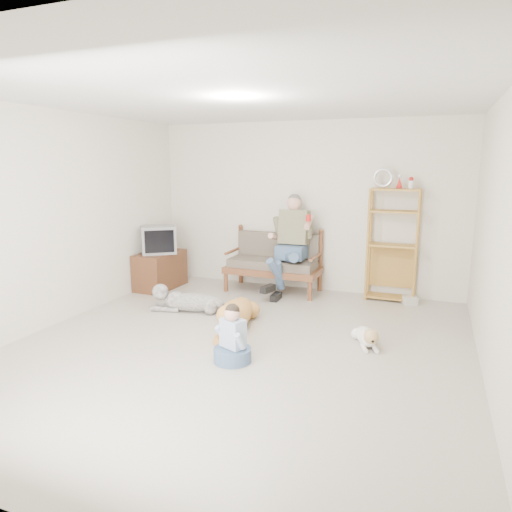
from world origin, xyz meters
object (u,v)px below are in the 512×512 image
at_px(loveseat, 274,261).
at_px(etagere, 392,244).
at_px(golden_retriever, 235,315).
at_px(tv_stand, 160,270).

height_order(loveseat, etagere, etagere).
bearing_deg(etagere, golden_retriever, -129.95).
height_order(loveseat, golden_retriever, loveseat).
bearing_deg(tv_stand, golden_retriever, -32.85).
height_order(tv_stand, golden_retriever, tv_stand).
height_order(loveseat, tv_stand, loveseat).
distance_m(loveseat, etagere, 1.86).
relative_size(etagere, tv_stand, 2.17).
xyz_separation_m(loveseat, golden_retriever, (0.13, -1.88, -0.30)).
xyz_separation_m(loveseat, tv_stand, (-1.82, -0.55, -0.19)).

